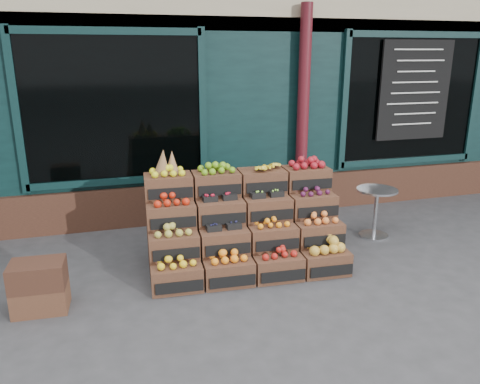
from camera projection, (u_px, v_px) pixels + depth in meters
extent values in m
plane|color=#39393B|center=(273.00, 277.00, 5.44)|extent=(60.00, 60.00, 0.00)
cube|color=black|center=(188.00, 58.00, 9.53)|extent=(12.00, 6.00, 4.80)
cube|color=black|center=(224.00, 122.00, 7.07)|extent=(12.00, 0.12, 3.00)
cube|color=#3D2318|center=(226.00, 198.00, 7.35)|extent=(12.00, 0.18, 0.60)
cube|color=black|center=(114.00, 109.00, 6.51)|extent=(2.40, 0.06, 2.00)
cube|color=black|center=(411.00, 100.00, 7.79)|extent=(2.40, 0.06, 2.00)
cylinder|color=#50121A|center=(303.00, 114.00, 7.18)|extent=(0.18, 0.18, 3.20)
cube|color=black|center=(415.00, 91.00, 7.67)|extent=(1.30, 0.04, 1.60)
cube|color=#513020|center=(177.00, 276.00, 5.15)|extent=(0.58, 0.42, 0.28)
cube|color=black|center=(178.00, 287.00, 4.97)|extent=(0.51, 0.05, 0.13)
cube|color=yellow|center=(176.00, 261.00, 5.10)|extent=(0.46, 0.32, 0.09)
cube|color=#513020|center=(228.00, 271.00, 5.27)|extent=(0.58, 0.42, 0.28)
cube|color=black|center=(232.00, 282.00, 5.09)|extent=(0.51, 0.05, 0.13)
cube|color=orange|center=(228.00, 256.00, 5.22)|extent=(0.46, 0.32, 0.10)
cube|color=#513020|center=(277.00, 266.00, 5.40)|extent=(0.58, 0.42, 0.28)
cube|color=black|center=(282.00, 276.00, 5.21)|extent=(0.51, 0.05, 0.13)
cube|color=#A81C14|center=(277.00, 252.00, 5.34)|extent=(0.46, 0.32, 0.08)
cube|color=#513020|center=(324.00, 261.00, 5.52)|extent=(0.58, 0.42, 0.28)
cube|color=black|center=(331.00, 271.00, 5.34)|extent=(0.51, 0.05, 0.13)
cube|color=gold|center=(325.00, 245.00, 5.46)|extent=(0.46, 0.32, 0.13)
cube|color=#513020|center=(174.00, 245.00, 5.29)|extent=(0.58, 0.42, 0.28)
cube|color=black|center=(175.00, 254.00, 5.11)|extent=(0.51, 0.05, 0.13)
cube|color=#A59B3B|center=(173.00, 229.00, 5.24)|extent=(0.46, 0.32, 0.09)
cube|color=#513020|center=(224.00, 240.00, 5.41)|extent=(0.58, 0.42, 0.28)
cube|color=black|center=(227.00, 250.00, 5.23)|extent=(0.51, 0.05, 0.13)
cube|color=#1B1B3E|center=(224.00, 228.00, 5.37)|extent=(0.46, 0.32, 0.03)
cube|color=#513020|center=(272.00, 236.00, 5.54)|extent=(0.58, 0.42, 0.28)
cube|color=black|center=(277.00, 245.00, 5.35)|extent=(0.51, 0.05, 0.13)
cube|color=orange|center=(272.00, 222.00, 5.49)|extent=(0.46, 0.32, 0.08)
cube|color=#513020|center=(318.00, 232.00, 5.66)|extent=(0.58, 0.42, 0.28)
cube|color=black|center=(324.00, 241.00, 5.48)|extent=(0.51, 0.05, 0.13)
cube|color=orange|center=(318.00, 218.00, 5.61)|extent=(0.46, 0.32, 0.09)
cube|color=#513020|center=(171.00, 215.00, 5.43)|extent=(0.58, 0.42, 0.28)
cube|color=black|center=(172.00, 223.00, 5.25)|extent=(0.51, 0.05, 0.13)
cube|color=red|center=(170.00, 200.00, 5.38)|extent=(0.46, 0.32, 0.09)
cube|color=#513020|center=(220.00, 211.00, 5.55)|extent=(0.58, 0.42, 0.28)
cube|color=black|center=(223.00, 219.00, 5.37)|extent=(0.51, 0.05, 0.13)
cube|color=#AE1128|center=(220.00, 199.00, 5.51)|extent=(0.46, 0.32, 0.04)
cube|color=#513020|center=(267.00, 208.00, 5.68)|extent=(0.58, 0.42, 0.28)
cube|color=black|center=(271.00, 215.00, 5.49)|extent=(0.51, 0.05, 0.13)
cube|color=#91D846|center=(267.00, 196.00, 5.63)|extent=(0.46, 0.32, 0.03)
cube|color=#513020|center=(311.00, 204.00, 5.80)|extent=(0.58, 0.42, 0.28)
cube|color=black|center=(318.00, 212.00, 5.62)|extent=(0.51, 0.05, 0.13)
cube|color=#4A1538|center=(312.00, 191.00, 5.75)|extent=(0.46, 0.32, 0.07)
cube|color=#513020|center=(168.00, 186.00, 5.57)|extent=(0.58, 0.42, 0.28)
cube|color=black|center=(170.00, 193.00, 5.39)|extent=(0.51, 0.05, 0.13)
cube|color=yellow|center=(168.00, 171.00, 5.52)|extent=(0.46, 0.32, 0.09)
cube|color=#513020|center=(216.00, 183.00, 5.69)|extent=(0.58, 0.42, 0.28)
cube|color=black|center=(219.00, 190.00, 5.51)|extent=(0.51, 0.05, 0.13)
cube|color=#649B18|center=(216.00, 169.00, 5.64)|extent=(0.46, 0.32, 0.09)
cube|color=#513020|center=(262.00, 181.00, 5.82)|extent=(0.58, 0.42, 0.28)
cube|color=black|center=(266.00, 187.00, 5.63)|extent=(0.51, 0.05, 0.13)
cube|color=gold|center=(262.00, 166.00, 5.76)|extent=(0.46, 0.32, 0.09)
cube|color=#513020|center=(306.00, 178.00, 5.94)|extent=(0.58, 0.42, 0.28)
cube|color=black|center=(311.00, 184.00, 5.75)|extent=(0.51, 0.05, 0.13)
cube|color=maroon|center=(306.00, 163.00, 5.88)|extent=(0.46, 0.32, 0.11)
cube|color=#3D2318|center=(248.00, 260.00, 5.56)|extent=(2.31, 0.52, 0.28)
cube|color=#3D2318|center=(243.00, 242.00, 5.74)|extent=(2.31, 0.52, 0.56)
cube|color=#3D2318|center=(239.00, 224.00, 5.92)|extent=(2.31, 0.52, 0.84)
cone|color=olive|center=(163.00, 162.00, 5.47)|extent=(0.19, 0.19, 0.32)
cone|color=olive|center=(172.00, 162.00, 5.55)|extent=(0.17, 0.17, 0.28)
cube|color=#513020|center=(41.00, 298.00, 4.71)|extent=(0.54, 0.39, 0.26)
cube|color=#3D2318|center=(38.00, 275.00, 4.64)|extent=(0.54, 0.39, 0.26)
cylinder|color=silver|center=(373.00, 235.00, 6.64)|extent=(0.41, 0.41, 0.03)
cylinder|color=silver|center=(375.00, 213.00, 6.54)|extent=(0.06, 0.06, 0.67)
cylinder|color=silver|center=(377.00, 190.00, 6.44)|extent=(0.56, 0.56, 0.03)
imported|color=#19571B|center=(104.00, 159.00, 7.14)|extent=(0.80, 0.64, 1.89)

